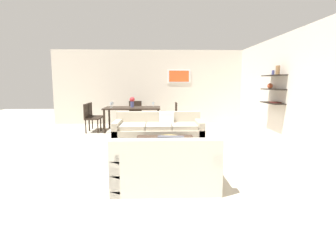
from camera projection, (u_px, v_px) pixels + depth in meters
name	position (u px, v px, depth m)	size (l,w,h in m)	color
ground_plane	(162.00, 148.00, 5.82)	(18.00, 18.00, 0.00)	#BCB29E
back_wall_unit	(169.00, 87.00, 9.15)	(8.40, 0.09, 2.70)	silver
right_wall_shelf_unit	(279.00, 89.00, 6.35)	(0.34, 8.20, 2.70)	silver
sofa_beige	(159.00, 133.00, 6.11)	(2.14, 0.90, 0.78)	#B2A893
loveseat_white	(166.00, 167.00, 3.63)	(1.49, 0.90, 0.78)	silver
coffee_table	(165.00, 149.00, 4.97)	(1.19, 0.99, 0.38)	#38281E
decorative_bowl	(169.00, 138.00, 4.96)	(0.38, 0.38, 0.08)	#99844C
dining_table	(133.00, 110.00, 7.82)	(1.74, 0.87, 0.75)	black
dining_chair_head	(135.00, 112.00, 8.67)	(0.44, 0.44, 0.88)	black
dining_chair_right_far	(173.00, 114.00, 8.08)	(0.44, 0.44, 0.88)	black
dining_chair_left_far	(93.00, 114.00, 7.99)	(0.44, 0.44, 0.88)	black
dining_chair_left_near	(90.00, 116.00, 7.60)	(0.44, 0.44, 0.88)	black
wine_glass_left_near	(111.00, 104.00, 7.66)	(0.06, 0.06, 0.16)	silver
wine_glass_left_far	(112.00, 103.00, 7.88)	(0.08, 0.08, 0.17)	silver
wine_glass_right_far	(153.00, 104.00, 7.93)	(0.07, 0.07, 0.16)	silver
centerpiece_vase	(132.00, 101.00, 7.84)	(0.16, 0.16, 0.32)	#4C518C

